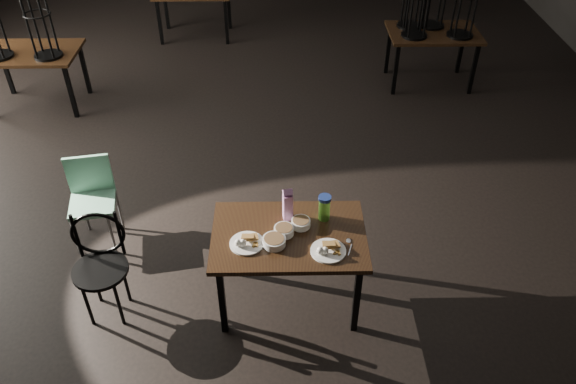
{
  "coord_description": "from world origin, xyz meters",
  "views": [
    {
      "loc": [
        0.4,
        -5.39,
        3.7
      ],
      "look_at": [
        0.46,
        -1.79,
        0.85
      ],
      "focal_mm": 35.0,
      "sensor_mm": 36.0,
      "label": 1
    }
  ],
  "objects_px": {
    "juice_carton": "(288,205)",
    "water_bottle": "(324,207)",
    "main_table": "(289,242)",
    "bentwood_chair": "(100,259)",
    "school_chair": "(92,194)"
  },
  "relations": [
    {
      "from": "main_table",
      "to": "bentwood_chair",
      "type": "distance_m",
      "value": 1.49
    },
    {
      "from": "main_table",
      "to": "bentwood_chair",
      "type": "height_order",
      "value": "bentwood_chair"
    },
    {
      "from": "bentwood_chair",
      "to": "school_chair",
      "type": "relative_size",
      "value": 1.07
    },
    {
      "from": "water_bottle",
      "to": "school_chair",
      "type": "relative_size",
      "value": 0.26
    },
    {
      "from": "main_table",
      "to": "school_chair",
      "type": "relative_size",
      "value": 1.4
    },
    {
      "from": "school_chair",
      "to": "bentwood_chair",
      "type": "bearing_deg",
      "value": -81.47
    },
    {
      "from": "main_table",
      "to": "bentwood_chair",
      "type": "bearing_deg",
      "value": -178.39
    },
    {
      "from": "juice_carton",
      "to": "bentwood_chair",
      "type": "distance_m",
      "value": 1.54
    },
    {
      "from": "juice_carton",
      "to": "water_bottle",
      "type": "relative_size",
      "value": 1.32
    },
    {
      "from": "juice_carton",
      "to": "school_chair",
      "type": "xyz_separation_m",
      "value": [
        -1.78,
        0.63,
        -0.37
      ]
    },
    {
      "from": "main_table",
      "to": "water_bottle",
      "type": "relative_size",
      "value": 5.4
    },
    {
      "from": "water_bottle",
      "to": "school_chair",
      "type": "xyz_separation_m",
      "value": [
        -2.06,
        0.64,
        -0.35
      ]
    },
    {
      "from": "main_table",
      "to": "bentwood_chair",
      "type": "relative_size",
      "value": 1.3
    },
    {
      "from": "water_bottle",
      "to": "juice_carton",
      "type": "bearing_deg",
      "value": 178.16
    },
    {
      "from": "juice_carton",
      "to": "water_bottle",
      "type": "distance_m",
      "value": 0.29
    }
  ]
}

